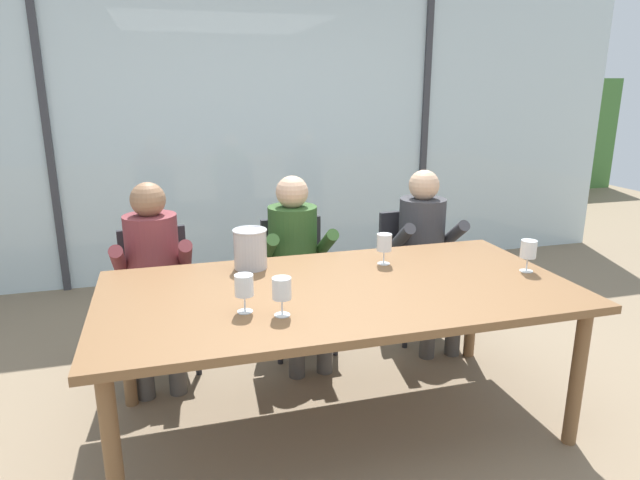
# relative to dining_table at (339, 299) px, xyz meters

# --- Properties ---
(ground) EXTENTS (14.00, 14.00, 0.00)m
(ground) POSITION_rel_dining_table_xyz_m (0.00, 1.00, -0.70)
(ground) COLOR #847056
(window_glass_panel) EXTENTS (7.54, 0.03, 2.60)m
(window_glass_panel) POSITION_rel_dining_table_xyz_m (0.00, 2.58, 0.60)
(window_glass_panel) COLOR silver
(window_glass_panel) RESTS_ON ground
(window_mullion_left) EXTENTS (0.06, 0.06, 2.60)m
(window_mullion_left) POSITION_rel_dining_table_xyz_m (-1.70, 2.56, 0.60)
(window_mullion_left) COLOR #38383D
(window_mullion_left) RESTS_ON ground
(window_mullion_right) EXTENTS (0.06, 0.06, 2.60)m
(window_mullion_right) POSITION_rel_dining_table_xyz_m (1.70, 2.56, 0.60)
(window_mullion_right) COLOR #38383D
(window_mullion_right) RESTS_ON ground
(hillside_vineyard) EXTENTS (13.54, 2.40, 1.86)m
(hillside_vineyard) POSITION_rel_dining_table_xyz_m (0.00, 6.62, 0.23)
(hillside_vineyard) COLOR #477A38
(hillside_vineyard) RESTS_ON ground
(dining_table) EXTENTS (2.34, 1.17, 0.77)m
(dining_table) POSITION_rel_dining_table_xyz_m (0.00, 0.00, 0.00)
(dining_table) COLOR brown
(dining_table) RESTS_ON ground
(chair_near_curtain) EXTENTS (0.48, 0.48, 0.87)m
(chair_near_curtain) POSITION_rel_dining_table_xyz_m (-0.90, 0.99, -0.20)
(chair_near_curtain) COLOR #232328
(chair_near_curtain) RESTS_ON ground
(chair_left_of_center) EXTENTS (0.46, 0.46, 0.87)m
(chair_left_of_center) POSITION_rel_dining_table_xyz_m (0.01, 1.01, -0.20)
(chair_left_of_center) COLOR #232328
(chair_left_of_center) RESTS_ON ground
(chair_center) EXTENTS (0.47, 0.47, 0.87)m
(chair_center) POSITION_rel_dining_table_xyz_m (0.88, 1.01, -0.20)
(chair_center) COLOR #232328
(chair_center) RESTS_ON ground
(person_maroon_top) EXTENTS (0.46, 0.61, 1.19)m
(person_maroon_top) POSITION_rel_dining_table_xyz_m (-0.90, 0.86, -0.03)
(person_maroon_top) COLOR brown
(person_maroon_top) RESTS_ON ground
(person_olive_shirt) EXTENTS (0.47, 0.62, 1.19)m
(person_olive_shirt) POSITION_rel_dining_table_xyz_m (-0.02, 0.86, -0.03)
(person_olive_shirt) COLOR #2D5123
(person_olive_shirt) RESTS_ON ground
(person_charcoal_jacket) EXTENTS (0.48, 0.63, 1.19)m
(person_charcoal_jacket) POSITION_rel_dining_table_xyz_m (0.90, 0.86, -0.03)
(person_charcoal_jacket) COLOR #38383D
(person_charcoal_jacket) RESTS_ON ground
(ice_bucket_primary) EXTENTS (0.19, 0.19, 0.22)m
(ice_bucket_primary) POSITION_rel_dining_table_xyz_m (-0.38, 0.42, 0.18)
(ice_bucket_primary) COLOR #B7B7BC
(ice_bucket_primary) RESTS_ON dining_table
(wine_glass_by_left_taster) EXTENTS (0.08, 0.08, 0.17)m
(wine_glass_by_left_taster) POSITION_rel_dining_table_xyz_m (1.05, -0.05, 0.19)
(wine_glass_by_left_taster) COLOR silver
(wine_glass_by_left_taster) RESTS_ON dining_table
(wine_glass_near_bucket) EXTENTS (0.08, 0.08, 0.17)m
(wine_glass_near_bucket) POSITION_rel_dining_table_xyz_m (-0.50, -0.18, 0.18)
(wine_glass_near_bucket) COLOR silver
(wine_glass_near_bucket) RESTS_ON dining_table
(wine_glass_center_pour) EXTENTS (0.08, 0.08, 0.17)m
(wine_glass_center_pour) POSITION_rel_dining_table_xyz_m (0.36, 0.29, 0.19)
(wine_glass_center_pour) COLOR silver
(wine_glass_center_pour) RESTS_ON dining_table
(wine_glass_by_right_taster) EXTENTS (0.08, 0.08, 0.17)m
(wine_glass_by_right_taster) POSITION_rel_dining_table_xyz_m (-0.35, -0.26, 0.19)
(wine_glass_by_right_taster) COLOR silver
(wine_glass_by_right_taster) RESTS_ON dining_table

